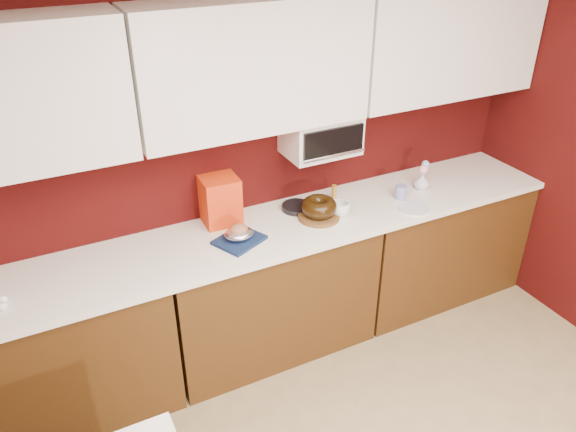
# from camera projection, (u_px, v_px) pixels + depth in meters

# --- Properties ---
(wall_back) EXTENTS (4.00, 0.02, 2.50)m
(wall_back) POSITION_uv_depth(u_px,v_px,m) (245.00, 157.00, 3.45)
(wall_back) COLOR #3A0907
(wall_back) RESTS_ON floor
(base_cabinet_left) EXTENTS (1.31, 0.58, 0.86)m
(base_cabinet_left) POSITION_uv_depth(u_px,v_px,m) (49.00, 359.00, 3.09)
(base_cabinet_left) COLOR #44280D
(base_cabinet_left) RESTS_ON floor
(base_cabinet_center) EXTENTS (1.31, 0.58, 0.86)m
(base_cabinet_center) POSITION_uv_depth(u_px,v_px,m) (268.00, 292.00, 3.61)
(base_cabinet_center) COLOR #44280D
(base_cabinet_center) RESTS_ON floor
(base_cabinet_right) EXTENTS (1.31, 0.58, 0.86)m
(base_cabinet_right) POSITION_uv_depth(u_px,v_px,m) (432.00, 242.00, 4.14)
(base_cabinet_right) COLOR #44280D
(base_cabinet_right) RESTS_ON floor
(countertop) EXTENTS (4.00, 0.62, 0.04)m
(countertop) POSITION_uv_depth(u_px,v_px,m) (267.00, 232.00, 3.39)
(countertop) COLOR white
(countertop) RESTS_ON base_cabinet_center
(upper_cabinet_center) EXTENTS (1.31, 0.33, 0.70)m
(upper_cabinet_center) POSITION_uv_depth(u_px,v_px,m) (252.00, 66.00, 3.02)
(upper_cabinet_center) COLOR white
(upper_cabinet_center) RESTS_ON wall_back
(upper_cabinet_right) EXTENTS (1.31, 0.33, 0.70)m
(upper_cabinet_right) POSITION_uv_depth(u_px,v_px,m) (446.00, 41.00, 3.54)
(upper_cabinet_right) COLOR white
(upper_cabinet_right) RESTS_ON wall_back
(toaster_oven) EXTENTS (0.45, 0.30, 0.25)m
(toaster_oven) POSITION_uv_depth(u_px,v_px,m) (320.00, 134.00, 3.45)
(toaster_oven) COLOR white
(toaster_oven) RESTS_ON upper_cabinet_center
(toaster_oven_door) EXTENTS (0.40, 0.02, 0.18)m
(toaster_oven_door) POSITION_uv_depth(u_px,v_px,m) (334.00, 143.00, 3.32)
(toaster_oven_door) COLOR black
(toaster_oven_door) RESTS_ON toaster_oven
(toaster_oven_handle) EXTENTS (0.42, 0.02, 0.02)m
(toaster_oven_handle) POSITION_uv_depth(u_px,v_px,m) (335.00, 155.00, 3.35)
(toaster_oven_handle) COLOR silver
(toaster_oven_handle) RESTS_ON toaster_oven
(cake_base) EXTENTS (0.28, 0.28, 0.02)m
(cake_base) POSITION_uv_depth(u_px,v_px,m) (319.00, 216.00, 3.49)
(cake_base) COLOR brown
(cake_base) RESTS_ON countertop
(bundt_cake) EXTENTS (0.29, 0.29, 0.09)m
(bundt_cake) POSITION_uv_depth(u_px,v_px,m) (319.00, 207.00, 3.46)
(bundt_cake) COLOR black
(bundt_cake) RESTS_ON cake_base
(navy_towel) EXTENTS (0.33, 0.31, 0.02)m
(navy_towel) POSITION_uv_depth(u_px,v_px,m) (239.00, 240.00, 3.26)
(navy_towel) COLOR #132447
(navy_towel) RESTS_ON countertop
(foil_ham_nest) EXTENTS (0.18, 0.16, 0.06)m
(foil_ham_nest) POSITION_uv_depth(u_px,v_px,m) (239.00, 233.00, 3.23)
(foil_ham_nest) COLOR white
(foil_ham_nest) RESTS_ON navy_towel
(roasted_ham) EXTENTS (0.11, 0.10, 0.07)m
(roasted_ham) POSITION_uv_depth(u_px,v_px,m) (239.00, 230.00, 3.22)
(roasted_ham) COLOR #9F6848
(roasted_ham) RESTS_ON foil_ham_nest
(pandoro_box) EXTENTS (0.22, 0.21, 0.30)m
(pandoro_box) POSITION_uv_depth(u_px,v_px,m) (220.00, 200.00, 3.39)
(pandoro_box) COLOR red
(pandoro_box) RESTS_ON countertop
(dark_pan) EXTENTS (0.21, 0.21, 0.03)m
(dark_pan) POSITION_uv_depth(u_px,v_px,m) (296.00, 207.00, 3.59)
(dark_pan) COLOR black
(dark_pan) RESTS_ON countertop
(coffee_mug) EXTENTS (0.13, 0.13, 0.11)m
(coffee_mug) POSITION_uv_depth(u_px,v_px,m) (340.00, 208.00, 3.50)
(coffee_mug) COLOR white
(coffee_mug) RESTS_ON countertop
(blue_jar) EXTENTS (0.10, 0.10, 0.09)m
(blue_jar) POSITION_uv_depth(u_px,v_px,m) (401.00, 192.00, 3.70)
(blue_jar) COLOR navy
(blue_jar) RESTS_ON countertop
(flower_vase) EXTENTS (0.10, 0.10, 0.13)m
(flower_vase) POSITION_uv_depth(u_px,v_px,m) (422.00, 181.00, 3.82)
(flower_vase) COLOR silver
(flower_vase) RESTS_ON countertop
(flower_pink) EXTENTS (0.06, 0.06, 0.06)m
(flower_pink) POSITION_uv_depth(u_px,v_px,m) (423.00, 169.00, 3.77)
(flower_pink) COLOR pink
(flower_pink) RESTS_ON flower_vase
(flower_blue) EXTENTS (0.05, 0.05, 0.05)m
(flower_blue) POSITION_uv_depth(u_px,v_px,m) (425.00, 164.00, 3.79)
(flower_blue) COLOR #80ACCC
(flower_blue) RESTS_ON flower_vase
(china_plate) EXTENTS (0.21, 0.21, 0.01)m
(china_plate) POSITION_uv_depth(u_px,v_px,m) (414.00, 208.00, 3.60)
(china_plate) COLOR silver
(china_plate) RESTS_ON countertop
(amber_bottle) EXTENTS (0.04, 0.04, 0.09)m
(amber_bottle) POSITION_uv_depth(u_px,v_px,m) (334.00, 191.00, 3.71)
(amber_bottle) COLOR olive
(amber_bottle) RESTS_ON countertop
(egg_left) EXTENTS (0.06, 0.05, 0.04)m
(egg_left) POSITION_uv_depth(u_px,v_px,m) (2.00, 307.00, 2.71)
(egg_left) COLOR silver
(egg_left) RESTS_ON countertop
(egg_right) EXTENTS (0.06, 0.05, 0.04)m
(egg_right) POSITION_uv_depth(u_px,v_px,m) (2.00, 299.00, 2.76)
(egg_right) COLOR white
(egg_right) RESTS_ON countertop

